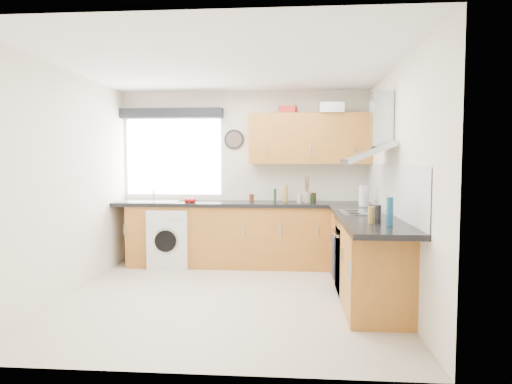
# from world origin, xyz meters

# --- Properties ---
(ground_plane) EXTENTS (3.60, 3.60, 0.00)m
(ground_plane) POSITION_xyz_m (0.00, 0.00, 0.00)
(ground_plane) COLOR beige
(ceiling) EXTENTS (3.60, 3.60, 0.02)m
(ceiling) POSITION_xyz_m (0.00, 0.00, 2.50)
(ceiling) COLOR white
(ceiling) RESTS_ON wall_back
(wall_back) EXTENTS (3.60, 0.02, 2.50)m
(wall_back) POSITION_xyz_m (0.00, 1.80, 1.25)
(wall_back) COLOR silver
(wall_back) RESTS_ON ground_plane
(wall_front) EXTENTS (3.60, 0.02, 2.50)m
(wall_front) POSITION_xyz_m (0.00, -1.80, 1.25)
(wall_front) COLOR silver
(wall_front) RESTS_ON ground_plane
(wall_left) EXTENTS (0.02, 3.60, 2.50)m
(wall_left) POSITION_xyz_m (-1.80, 0.00, 1.25)
(wall_left) COLOR silver
(wall_left) RESTS_ON ground_plane
(wall_right) EXTENTS (0.02, 3.60, 2.50)m
(wall_right) POSITION_xyz_m (1.80, 0.00, 1.25)
(wall_right) COLOR silver
(wall_right) RESTS_ON ground_plane
(window) EXTENTS (1.40, 0.02, 1.10)m
(window) POSITION_xyz_m (-1.05, 1.79, 1.55)
(window) COLOR silver
(window) RESTS_ON wall_back
(window_blind) EXTENTS (1.50, 0.18, 0.14)m
(window_blind) POSITION_xyz_m (-1.05, 1.70, 2.18)
(window_blind) COLOR black
(window_blind) RESTS_ON wall_back
(splashback) EXTENTS (0.01, 3.00, 0.54)m
(splashback) POSITION_xyz_m (1.79, 0.30, 1.18)
(splashback) COLOR white
(splashback) RESTS_ON wall_right
(base_cab_back) EXTENTS (3.00, 0.58, 0.86)m
(base_cab_back) POSITION_xyz_m (-0.10, 1.51, 0.43)
(base_cab_back) COLOR #92591F
(base_cab_back) RESTS_ON ground_plane
(base_cab_corner) EXTENTS (0.60, 0.60, 0.86)m
(base_cab_corner) POSITION_xyz_m (1.50, 1.50, 0.43)
(base_cab_corner) COLOR #92591F
(base_cab_corner) RESTS_ON ground_plane
(base_cab_right) EXTENTS (0.58, 2.10, 0.86)m
(base_cab_right) POSITION_xyz_m (1.51, 0.15, 0.43)
(base_cab_right) COLOR #92591F
(base_cab_right) RESTS_ON ground_plane
(worktop_back) EXTENTS (3.60, 0.62, 0.05)m
(worktop_back) POSITION_xyz_m (0.00, 1.50, 0.89)
(worktop_back) COLOR black
(worktop_back) RESTS_ON base_cab_back
(worktop_right) EXTENTS (0.62, 2.42, 0.05)m
(worktop_right) POSITION_xyz_m (1.50, 0.00, 0.89)
(worktop_right) COLOR black
(worktop_right) RESTS_ON base_cab_right
(sink) EXTENTS (0.84, 0.46, 0.10)m
(sink) POSITION_xyz_m (-1.33, 1.50, 0.95)
(sink) COLOR #A1ADB3
(sink) RESTS_ON worktop_back
(oven) EXTENTS (0.56, 0.58, 0.85)m
(oven) POSITION_xyz_m (1.50, 0.30, 0.42)
(oven) COLOR black
(oven) RESTS_ON ground_plane
(hob_plate) EXTENTS (0.52, 0.52, 0.01)m
(hob_plate) POSITION_xyz_m (1.50, 0.30, 0.92)
(hob_plate) COLOR #A1ADB3
(hob_plate) RESTS_ON worktop_right
(extractor_hood) EXTENTS (0.52, 0.78, 0.66)m
(extractor_hood) POSITION_xyz_m (1.60, 0.30, 1.77)
(extractor_hood) COLOR #A1ADB3
(extractor_hood) RESTS_ON wall_right
(upper_cabinets) EXTENTS (1.70, 0.35, 0.70)m
(upper_cabinets) POSITION_xyz_m (0.95, 1.62, 1.80)
(upper_cabinets) COLOR #92591F
(upper_cabinets) RESTS_ON wall_back
(washing_machine) EXTENTS (0.57, 0.56, 0.81)m
(washing_machine) POSITION_xyz_m (-1.00, 1.40, 0.41)
(washing_machine) COLOR silver
(washing_machine) RESTS_ON ground_plane
(wall_clock) EXTENTS (0.29, 0.04, 0.29)m
(wall_clock) POSITION_xyz_m (-0.15, 1.76, 1.80)
(wall_clock) COLOR black
(wall_clock) RESTS_ON wall_back
(casserole) EXTENTS (0.34, 0.25, 0.14)m
(casserole) POSITION_xyz_m (1.24, 1.52, 2.22)
(casserole) COLOR silver
(casserole) RESTS_ON upper_cabinets
(storage_box) EXTENTS (0.26, 0.23, 0.11)m
(storage_box) POSITION_xyz_m (0.64, 1.62, 2.20)
(storage_box) COLOR red
(storage_box) RESTS_ON upper_cabinets
(utensil_pot) EXTENTS (0.12, 0.12, 0.15)m
(utensil_pot) POSITION_xyz_m (0.91, 1.53, 0.98)
(utensil_pot) COLOR gray
(utensil_pot) RESTS_ON worktop_back
(kitchen_roll) EXTENTS (0.15, 0.15, 0.26)m
(kitchen_roll) POSITION_xyz_m (1.62, 1.05, 1.04)
(kitchen_roll) COLOR silver
(kitchen_roll) RESTS_ON worktop_right
(tomato_cluster) EXTENTS (0.19, 0.19, 0.07)m
(tomato_cluster) POSITION_xyz_m (-0.71, 1.35, 0.94)
(tomato_cluster) COLOR #AF0F0B
(tomato_cluster) RESTS_ON worktop_back
(jar_0) EXTENTS (0.07, 0.07, 0.13)m
(jar_0) POSITION_xyz_m (1.01, 1.65, 0.97)
(jar_0) COLOR #4D1510
(jar_0) RESTS_ON worktop_back
(jar_1) EXTENTS (0.07, 0.07, 0.11)m
(jar_1) POSITION_xyz_m (0.99, 1.61, 0.97)
(jar_1) COLOR #173E16
(jar_1) RESTS_ON worktop_back
(jar_2) EXTENTS (0.07, 0.07, 0.10)m
(jar_2) POSITION_xyz_m (0.12, 1.66, 0.96)
(jar_2) COLOR #541F11
(jar_2) RESTS_ON worktop_back
(jar_3) EXTENTS (0.04, 0.04, 0.20)m
(jar_3) POSITION_xyz_m (0.47, 1.38, 1.01)
(jar_3) COLOR #123415
(jar_3) RESTS_ON worktop_back
(jar_4) EXTENTS (0.07, 0.07, 0.23)m
(jar_4) POSITION_xyz_m (0.61, 1.62, 1.03)
(jar_4) COLOR #A58039
(jar_4) RESTS_ON worktop_back
(jar_5) EXTENTS (0.07, 0.07, 0.13)m
(jar_5) POSITION_xyz_m (0.81, 1.45, 0.97)
(jar_5) COLOR #A69D8E
(jar_5) RESTS_ON worktop_back
(bottle_0) EXTENTS (0.06, 0.06, 0.26)m
(bottle_0) POSITION_xyz_m (1.59, -0.68, 1.04)
(bottle_0) COLOR navy
(bottle_0) RESTS_ON worktop_right
(bottle_1) EXTENTS (0.06, 0.06, 0.15)m
(bottle_1) POSITION_xyz_m (1.45, -0.54, 0.99)
(bottle_1) COLOR olive
(bottle_1) RESTS_ON worktop_right
(bottle_2) EXTENTS (0.06, 0.06, 0.17)m
(bottle_2) POSITION_xyz_m (1.50, -0.57, 1.00)
(bottle_2) COLOR black
(bottle_2) RESTS_ON worktop_right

